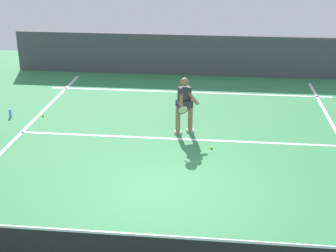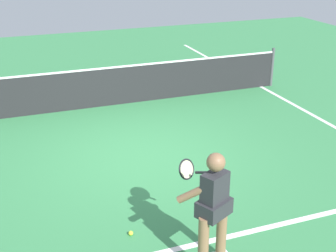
{
  "view_description": "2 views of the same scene",
  "coord_description": "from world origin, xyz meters",
  "px_view_note": "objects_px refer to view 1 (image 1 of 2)",
  "views": [
    {
      "loc": [
        -1.0,
        8.79,
        5.11
      ],
      "look_at": [
        0.06,
        -1.02,
        1.09
      ],
      "focal_mm": 51.54,
      "sensor_mm": 36.0,
      "label": 1
    },
    {
      "loc": [
        -2.29,
        -7.46,
        3.85
      ],
      "look_at": [
        0.14,
        -0.98,
        0.96
      ],
      "focal_mm": 49.75,
      "sensor_mm": 36.0,
      "label": 2
    }
  ],
  "objects_px": {
    "tennis_ball_near": "(212,147)",
    "water_bottle": "(10,113)",
    "tennis_player": "(184,104)",
    "tennis_ball_mid": "(43,115)"
  },
  "relations": [
    {
      "from": "tennis_ball_near",
      "to": "tennis_ball_mid",
      "type": "xyz_separation_m",
      "value": [
        5.02,
        -1.74,
        0.0
      ]
    },
    {
      "from": "tennis_ball_near",
      "to": "tennis_ball_mid",
      "type": "relative_size",
      "value": 1.0
    },
    {
      "from": "tennis_ball_near",
      "to": "water_bottle",
      "type": "bearing_deg",
      "value": -15.01
    },
    {
      "from": "tennis_player",
      "to": "tennis_ball_near",
      "type": "xyz_separation_m",
      "value": [
        -0.76,
        0.92,
        -0.81
      ]
    },
    {
      "from": "water_bottle",
      "to": "tennis_ball_near",
      "type": "bearing_deg",
      "value": 164.99
    },
    {
      "from": "tennis_ball_near",
      "to": "tennis_player",
      "type": "bearing_deg",
      "value": -50.26
    },
    {
      "from": "tennis_player",
      "to": "tennis_ball_mid",
      "type": "distance_m",
      "value": 4.41
    },
    {
      "from": "tennis_player",
      "to": "tennis_ball_near",
      "type": "distance_m",
      "value": 1.45
    },
    {
      "from": "tennis_player",
      "to": "water_bottle",
      "type": "relative_size",
      "value": 6.46
    },
    {
      "from": "tennis_ball_near",
      "to": "water_bottle",
      "type": "distance_m",
      "value": 6.16
    }
  ]
}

